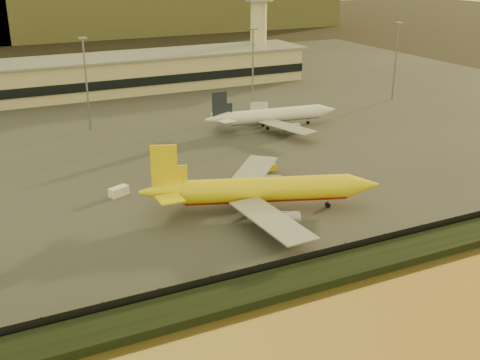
% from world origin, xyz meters
% --- Properties ---
extents(ground, '(900.00, 900.00, 0.00)m').
position_xyz_m(ground, '(0.00, 0.00, 0.00)').
color(ground, black).
rests_on(ground, ground).
extents(embankment, '(320.00, 7.00, 1.40)m').
position_xyz_m(embankment, '(0.00, -17.00, 0.70)').
color(embankment, black).
rests_on(embankment, ground).
extents(tarmac, '(320.00, 220.00, 0.20)m').
position_xyz_m(tarmac, '(0.00, 95.00, 0.10)').
color(tarmac, '#2D2D2D').
rests_on(tarmac, ground).
extents(perimeter_fence, '(300.00, 0.05, 2.20)m').
position_xyz_m(perimeter_fence, '(0.00, -13.00, 1.30)').
color(perimeter_fence, black).
rests_on(perimeter_fence, tarmac).
extents(terminal_building, '(202.00, 25.00, 12.60)m').
position_xyz_m(terminal_building, '(-14.52, 125.55, 6.25)').
color(terminal_building, tan).
rests_on(terminal_building, tarmac).
extents(control_tower, '(11.20, 11.20, 35.50)m').
position_xyz_m(control_tower, '(70.00, 131.00, 21.66)').
color(control_tower, tan).
rests_on(control_tower, tarmac).
extents(apron_light_masts, '(152.20, 12.20, 25.40)m').
position_xyz_m(apron_light_masts, '(15.00, 75.00, 15.70)').
color(apron_light_masts, slate).
rests_on(apron_light_masts, tarmac).
extents(dhl_cargo_jet, '(44.92, 42.67, 13.83)m').
position_xyz_m(dhl_cargo_jet, '(6.41, 9.31, 4.33)').
color(dhl_cargo_jet, yellow).
rests_on(dhl_cargo_jet, tarmac).
extents(white_narrowbody_jet, '(39.69, 38.47, 11.40)m').
position_xyz_m(white_narrowbody_jet, '(36.82, 59.58, 3.60)').
color(white_narrowbody_jet, silver).
rests_on(white_narrowbody_jet, tarmac).
extents(gse_vehicle_yellow, '(3.62, 1.84, 1.58)m').
position_xyz_m(gse_vehicle_yellow, '(18.22, 28.19, 0.99)').
color(gse_vehicle_yellow, yellow).
rests_on(gse_vehicle_yellow, tarmac).
extents(gse_vehicle_white, '(4.49, 3.31, 1.84)m').
position_xyz_m(gse_vehicle_white, '(-16.17, 28.83, 1.12)').
color(gse_vehicle_white, silver).
rests_on(gse_vehicle_white, tarmac).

